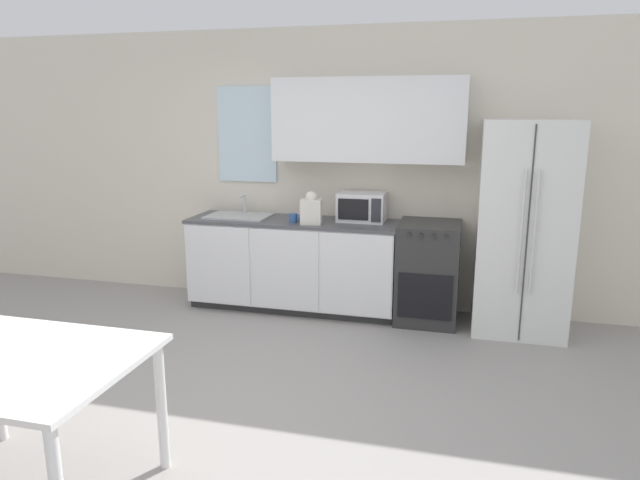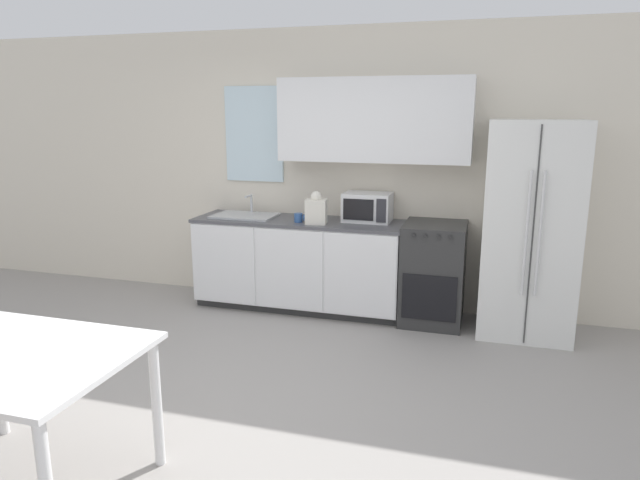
{
  "view_description": "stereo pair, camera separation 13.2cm",
  "coord_description": "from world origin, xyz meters",
  "px_view_note": "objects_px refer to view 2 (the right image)",
  "views": [
    {
      "loc": [
        1.38,
        -3.14,
        1.93
      ],
      "look_at": [
        0.41,
        0.58,
        1.05
      ],
      "focal_mm": 32.0,
      "sensor_mm": 36.0,
      "label": 1
    },
    {
      "loc": [
        1.51,
        -3.11,
        1.93
      ],
      "look_at": [
        0.41,
        0.58,
        1.05
      ],
      "focal_mm": 32.0,
      "sensor_mm": 36.0,
      "label": 2
    }
  ],
  "objects_px": {
    "refrigerator": "(530,230)",
    "dining_table": "(11,372)",
    "microwave": "(367,207)",
    "coffee_mug": "(299,218)",
    "oven_range": "(433,273)"
  },
  "relations": [
    {
      "from": "microwave",
      "to": "refrigerator",
      "type": "bearing_deg",
      "value": -5.68
    },
    {
      "from": "refrigerator",
      "to": "dining_table",
      "type": "distance_m",
      "value": 3.99
    },
    {
      "from": "oven_range",
      "to": "coffee_mug",
      "type": "distance_m",
      "value": 1.35
    },
    {
      "from": "microwave",
      "to": "dining_table",
      "type": "xyz_separation_m",
      "value": [
        -1.12,
        -3.18,
        -0.36
      ]
    },
    {
      "from": "oven_range",
      "to": "coffee_mug",
      "type": "height_order",
      "value": "coffee_mug"
    },
    {
      "from": "refrigerator",
      "to": "oven_range",
      "type": "bearing_deg",
      "value": 177.75
    },
    {
      "from": "coffee_mug",
      "to": "oven_range",
      "type": "bearing_deg",
      "value": 5.3
    },
    {
      "from": "refrigerator",
      "to": "microwave",
      "type": "xyz_separation_m",
      "value": [
        -1.45,
        0.14,
        0.1
      ]
    },
    {
      "from": "refrigerator",
      "to": "coffee_mug",
      "type": "distance_m",
      "value": 2.06
    },
    {
      "from": "microwave",
      "to": "oven_range",
      "type": "bearing_deg",
      "value": -9.85
    },
    {
      "from": "microwave",
      "to": "coffee_mug",
      "type": "distance_m",
      "value": 0.66
    },
    {
      "from": "coffee_mug",
      "to": "dining_table",
      "type": "bearing_deg",
      "value": -99.81
    },
    {
      "from": "dining_table",
      "to": "coffee_mug",
      "type": "bearing_deg",
      "value": 80.19
    },
    {
      "from": "oven_range",
      "to": "dining_table",
      "type": "height_order",
      "value": "oven_range"
    },
    {
      "from": "oven_range",
      "to": "dining_table",
      "type": "relative_size",
      "value": 0.77
    }
  ]
}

